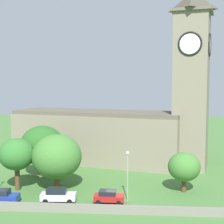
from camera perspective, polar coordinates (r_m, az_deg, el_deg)
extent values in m
plane|color=#477538|center=(64.58, 1.43, -9.62)|extent=(200.00, 200.00, 0.00)
cube|color=gray|center=(71.52, -2.29, -4.23)|extent=(35.69, 19.50, 9.61)
cube|color=#5C5547|center=(70.86, -2.31, -0.11)|extent=(35.46, 18.64, 0.70)
cube|color=gray|center=(66.01, 12.79, 3.14)|extent=(7.42, 7.42, 28.58)
cube|color=#675F4F|center=(67.12, 13.05, 15.64)|extent=(8.61, 8.61, 0.50)
pyramid|color=#484338|center=(67.50, 13.08, 17.24)|extent=(7.79, 7.79, 3.34)
cylinder|color=white|center=(63.23, 12.62, 10.84)|extent=(3.78, 1.12, 3.88)
torus|color=black|center=(63.23, 12.62, 10.84)|extent=(4.18, 1.43, 4.23)
cylinder|color=white|center=(66.00, 15.66, 10.53)|extent=(1.12, 3.78, 3.88)
torus|color=black|center=(66.00, 15.66, 10.53)|extent=(1.43, 4.18, 4.23)
cube|color=gray|center=(45.00, -0.02, -15.62)|extent=(41.69, 0.70, 1.02)
cube|color=#233D9E|center=(50.57, -17.61, -13.18)|extent=(4.63, 2.00, 0.86)
cube|color=#1E232B|center=(50.42, -17.89, -12.33)|extent=(2.60, 1.74, 0.68)
cylinder|color=black|center=(51.04, -15.50, -13.46)|extent=(0.69, 0.36, 0.68)
cylinder|color=black|center=(49.31, -16.28, -14.15)|extent=(0.69, 0.36, 0.68)
cube|color=silver|center=(49.24, -8.74, -13.48)|extent=(4.85, 2.02, 0.88)
cube|color=#1E232B|center=(49.04, -9.03, -12.60)|extent=(2.75, 1.70, 0.70)
cylinder|color=black|center=(49.96, -6.66, -13.71)|extent=(0.72, 0.36, 0.70)
cylinder|color=black|center=(48.30, -6.97, -14.38)|extent=(0.72, 0.36, 0.70)
cylinder|color=black|center=(50.51, -10.41, -13.54)|extent=(0.72, 0.36, 0.70)
cylinder|color=black|center=(48.87, -10.85, -14.20)|extent=(0.72, 0.36, 0.70)
cube|color=red|center=(48.52, -0.49, -13.82)|extent=(4.08, 1.88, 0.77)
cube|color=#1E232B|center=(48.32, -0.73, -13.04)|extent=(2.30, 1.64, 0.61)
cylinder|color=black|center=(49.39, 1.26, -13.95)|extent=(0.62, 0.34, 0.62)
cylinder|color=black|center=(47.68, 1.10, -14.66)|extent=(0.62, 0.34, 0.62)
cylinder|color=black|center=(49.65, -2.00, -13.85)|extent=(0.62, 0.34, 0.62)
cylinder|color=black|center=(47.95, -2.29, -14.55)|extent=(0.62, 0.34, 0.62)
cylinder|color=#9EA0A5|center=(48.57, 2.56, -10.68)|extent=(0.14, 0.14, 6.44)
sphere|color=#F4EFCC|center=(47.74, 2.57, -6.71)|extent=(0.44, 0.44, 0.44)
cylinder|color=brown|center=(62.62, -11.27, -9.03)|extent=(1.06, 1.06, 2.46)
ellipsoid|color=#286023|center=(61.75, -11.33, -5.36)|extent=(7.59, 7.59, 6.83)
cylinder|color=brown|center=(55.30, -15.21, -10.47)|extent=(0.75, 0.75, 3.50)
ellipsoid|color=#33702D|center=(54.42, -15.31, -6.66)|extent=(5.33, 5.33, 4.80)
cylinder|color=brown|center=(53.82, 11.65, -11.65)|extent=(0.67, 0.67, 2.02)
ellipsoid|color=#427A33|center=(53.09, 11.71, -8.75)|extent=(4.78, 4.78, 4.30)
cylinder|color=brown|center=(54.40, -8.95, -11.27)|extent=(1.05, 1.05, 2.30)
ellipsoid|color=#427A33|center=(53.42, -9.01, -7.20)|extent=(7.47, 7.47, 6.72)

